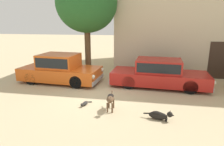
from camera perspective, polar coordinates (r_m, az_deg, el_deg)
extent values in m
plane|color=tan|center=(8.96, -4.78, -5.69)|extent=(80.00, 80.00, 0.00)
cube|color=#D15619|center=(10.72, -14.97, -0.04)|extent=(4.32, 2.12, 0.65)
cube|color=#D15619|center=(10.59, -15.41, 3.52)|extent=(2.04, 1.71, 0.71)
cube|color=black|center=(10.59, -15.41, 3.58)|extent=(1.89, 1.72, 0.50)
cube|color=#999BA0|center=(9.96, -4.34, -1.98)|extent=(0.25, 1.79, 0.20)
cube|color=#999BA0|center=(11.91, -23.69, -0.41)|extent=(0.25, 1.79, 0.20)
sphere|color=silver|center=(10.53, -2.97, 1.00)|extent=(0.20, 0.20, 0.20)
sphere|color=silver|center=(9.18, -5.64, -1.12)|extent=(0.20, 0.20, 0.20)
cube|color=red|center=(12.44, -21.68, 2.19)|extent=(0.05, 0.18, 0.18)
cube|color=red|center=(11.23, -26.32, 0.42)|extent=(0.05, 0.18, 0.18)
cylinder|color=black|center=(10.95, -7.08, -0.19)|extent=(0.65, 0.25, 0.64)
cylinder|color=black|center=(9.51, -10.59, -2.64)|extent=(0.65, 0.25, 0.64)
cylinder|color=black|center=(12.07, -18.31, 0.58)|extent=(0.65, 0.25, 0.64)
cylinder|color=black|center=(10.78, -22.86, -1.50)|extent=(0.65, 0.25, 0.64)
cube|color=#AD1E19|center=(9.89, 13.66, -1.34)|extent=(4.76, 2.00, 0.60)
cube|color=#AD1E19|center=(9.74, 13.60, 2.17)|extent=(2.23, 1.60, 0.64)
cube|color=black|center=(9.74, 13.61, 2.23)|extent=(2.06, 1.61, 0.44)
cube|color=#999BA0|center=(10.22, 26.64, -3.12)|extent=(0.23, 1.66, 0.20)
cube|color=#999BA0|center=(10.19, 0.52, -1.55)|extent=(0.23, 1.66, 0.20)
sphere|color=silver|center=(10.77, 26.26, -0.41)|extent=(0.20, 0.20, 0.20)
sphere|color=silver|center=(9.52, 27.88, -2.46)|extent=(0.20, 0.20, 0.20)
cube|color=red|center=(10.79, 1.41, 1.25)|extent=(0.05, 0.18, 0.18)
cube|color=red|center=(9.42, -0.49, -0.77)|extent=(0.05, 0.18, 0.18)
cylinder|color=black|center=(10.74, 21.12, -1.36)|extent=(0.66, 0.24, 0.65)
cylinder|color=black|center=(9.32, 22.19, -3.84)|extent=(0.66, 0.24, 0.65)
cylinder|color=black|center=(10.72, 6.18, -0.45)|extent=(0.66, 0.24, 0.65)
cylinder|color=black|center=(9.30, 4.94, -2.80)|extent=(0.66, 0.24, 0.65)
cube|color=#38281E|center=(12.33, 29.10, 3.22)|extent=(1.10, 0.02, 2.10)
cylinder|color=brown|center=(6.94, 0.07, -10.33)|extent=(0.06, 0.06, 0.36)
cylinder|color=brown|center=(6.96, -1.39, -10.25)|extent=(0.06, 0.06, 0.36)
cylinder|color=brown|center=(7.31, 0.47, -8.99)|extent=(0.06, 0.06, 0.36)
cylinder|color=brown|center=(7.33, -0.92, -8.92)|extent=(0.06, 0.06, 0.36)
ellipsoid|color=brown|center=(7.03, -0.44, -7.58)|extent=(0.27, 0.63, 0.26)
ellipsoid|color=black|center=(7.04, -0.39, -6.89)|extent=(0.24, 0.35, 0.15)
sphere|color=brown|center=(6.64, -0.88, -7.95)|extent=(0.18, 0.18, 0.18)
cone|color=brown|center=(6.57, -0.99, -8.37)|extent=(0.10, 0.10, 0.10)
cone|color=brown|center=(6.61, -0.42, -7.34)|extent=(0.07, 0.07, 0.08)
cone|color=brown|center=(6.62, -1.34, -7.29)|extent=(0.07, 0.07, 0.08)
cylinder|color=brown|center=(7.36, -0.04, -6.01)|extent=(0.06, 0.21, 0.15)
cylinder|color=black|center=(6.78, 15.84, -13.00)|extent=(0.08, 0.11, 0.06)
cylinder|color=black|center=(6.68, 15.74, -13.45)|extent=(0.08, 0.11, 0.06)
ellipsoid|color=black|center=(6.70, 13.47, -12.18)|extent=(0.64, 0.31, 0.27)
ellipsoid|color=black|center=(6.68, 13.11, -11.58)|extent=(0.36, 0.25, 0.15)
sphere|color=black|center=(6.63, 16.75, -11.70)|extent=(0.18, 0.18, 0.18)
cone|color=black|center=(6.63, 17.58, -11.89)|extent=(0.12, 0.12, 0.10)
cone|color=black|center=(6.64, 16.84, -10.86)|extent=(0.08, 0.08, 0.08)
cone|color=black|center=(6.54, 16.76, -11.26)|extent=(0.08, 0.08, 0.08)
cylinder|color=black|center=(6.74, 10.22, -11.67)|extent=(0.22, 0.09, 0.08)
ellipsoid|color=#2D2B28|center=(7.66, -8.00, -8.89)|extent=(0.24, 0.39, 0.14)
sphere|color=#2D2B28|center=(7.48, -8.87, -9.32)|extent=(0.12, 0.12, 0.12)
cone|color=#2D2B28|center=(7.45, -8.70, -9.04)|extent=(0.05, 0.05, 0.05)
cone|color=#2D2B28|center=(7.47, -9.08, -8.96)|extent=(0.05, 0.05, 0.05)
cylinder|color=#2D2B28|center=(7.89, -6.77, -8.50)|extent=(0.22, 0.08, 0.04)
cylinder|color=brown|center=(11.55, -7.15, 6.28)|extent=(0.35, 0.35, 2.88)
ellipsoid|color=#235B28|center=(11.48, -7.61, 19.92)|extent=(3.46, 3.11, 3.29)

